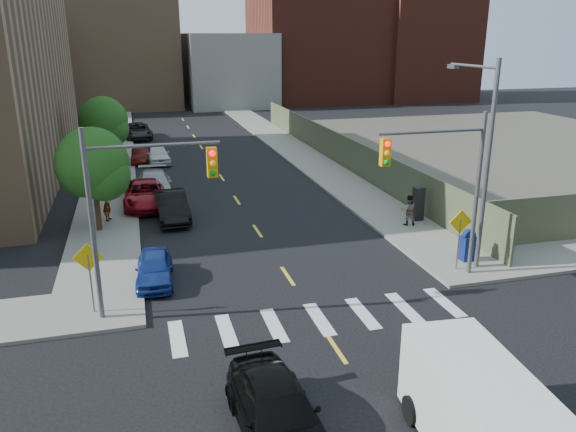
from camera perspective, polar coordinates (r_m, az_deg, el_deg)
ground at (r=17.55m, az=7.21°, el=-16.42°), size 160.00×160.00×0.00m
sidewalk_nw at (r=55.68m, az=-17.25°, el=7.04°), size 3.50×73.00×0.15m
sidewalk_ne at (r=57.29m, az=-1.46°, el=8.13°), size 3.50×73.00×0.15m
fence_north at (r=44.91m, az=5.05°, el=6.84°), size 0.12×44.00×2.50m
gravel_lot at (r=55.82m, az=22.40°, el=6.48°), size 36.00×42.00×0.06m
bg_bldg_west at (r=84.92m, az=-27.16°, el=13.47°), size 14.00×18.00×12.00m
bg_bldg_midwest at (r=85.31m, az=-16.12°, el=15.72°), size 14.00×16.00×15.00m
bg_bldg_center at (r=84.56m, az=-6.16°, el=14.58°), size 12.00×16.00×10.00m
bg_bldg_east at (r=89.73m, az=2.79°, el=16.77°), size 18.00×18.00×16.00m
bg_bldg_fareast at (r=94.12m, az=12.93°, el=17.02°), size 14.00×16.00×18.00m
smokestack at (r=96.14m, az=15.39°, el=19.85°), size 1.80×1.80×28.00m
signal_nw at (r=20.01m, az=-15.23°, el=1.84°), size 4.59×0.30×7.00m
signal_ne at (r=23.25m, az=15.73°, el=4.00°), size 4.59×0.30×7.00m
streetlight_ne at (r=25.02m, az=19.21°, el=6.26°), size 0.25×3.70×9.00m
warn_sign_nw at (r=21.38m, az=-19.56°, el=-4.74°), size 1.06×0.06×2.83m
warn_sign_ne at (r=24.97m, az=17.06°, el=-1.23°), size 1.06×0.06×2.83m
warn_sign_midwest at (r=34.25m, az=-18.28°, el=3.77°), size 1.06×0.06×2.83m
tree_west_near at (r=30.09m, az=-19.21°, el=4.70°), size 3.66×3.64×5.52m
tree_west_far at (r=44.83m, az=-18.23°, el=8.90°), size 3.66×3.64×5.52m
parked_car_blue at (r=24.02m, az=-13.42°, el=-5.18°), size 1.72×3.78×1.26m
parked_car_black at (r=31.80m, az=-11.78°, el=0.97°), size 1.86×4.79×1.56m
parked_car_red at (r=34.70m, az=-14.29°, el=2.19°), size 2.57×5.49×1.52m
parked_car_silver at (r=36.71m, az=-13.44°, el=3.13°), size 2.22×5.36×1.55m
parked_car_white at (r=46.34m, az=-13.14°, el=6.14°), size 2.04×4.41×1.46m
parked_car_maroon at (r=46.83m, az=-14.75°, el=5.98°), size 1.56×3.79×1.22m
parked_car_grey at (r=58.16m, az=-15.03°, el=8.36°), size 2.94×5.63×1.51m
black_sedan at (r=15.12m, az=-1.09°, el=-19.36°), size 2.26×4.97×1.41m
cargo_van at (r=14.81m, az=18.95°, el=-18.54°), size 2.63×5.55×2.47m
mailbox at (r=26.45m, az=17.80°, el=-2.86°), size 0.63×0.50×1.46m
payphone at (r=31.40m, az=13.08°, el=1.23°), size 0.57×0.47×1.85m
pedestrian_west at (r=32.06m, az=-17.90°, el=1.18°), size 0.59×0.76×1.87m
pedestrian_east at (r=30.48m, az=12.13°, el=0.59°), size 0.93×0.80×1.65m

